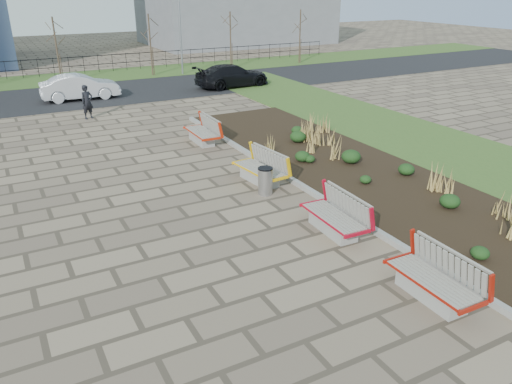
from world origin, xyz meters
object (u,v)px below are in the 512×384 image
bench_d (201,131)px  car_black (232,76)px  litter_bin (265,181)px  bench_a (433,277)px  bench_b (333,214)px  pedestrian (87,102)px  car_silver (80,87)px  bench_c (259,167)px  lamp_east (180,29)px

bench_d → car_black: car_black is taller
bench_d → litter_bin: 5.84m
bench_a → bench_b: same height
pedestrian → car_silver: size_ratio=0.38×
bench_b → bench_c: bearing=92.1°
bench_d → pedestrian: (-3.24, 6.10, 0.29)m
pedestrian → lamp_east: lamp_east is taller
bench_a → litter_bin: 6.38m
pedestrian → car_silver: (0.45, 4.42, -0.09)m
car_black → bench_a: bearing=159.9°
lamp_east → litter_bin: bearing=-104.0°
car_black → lamp_east: size_ratio=0.78×
pedestrian → lamp_east: (8.24, 9.46, 2.25)m
bench_b → bench_a: bearing=-87.9°
bench_c → car_silver: car_silver is taller
bench_d → pedestrian: bearing=118.7°
bench_c → bench_d: 4.86m
bench_d → pedestrian: size_ratio=1.32×
bench_c → lamp_east: size_ratio=0.35×
bench_d → bench_a: bearing=-89.3°
bench_d → car_silver: car_silver is taller
pedestrian → car_black: bearing=1.5°
car_silver → lamp_east: size_ratio=0.69×
litter_bin → car_silver: (-2.47, 16.35, 0.29)m
bench_b → car_black: (6.10, 18.67, 0.20)m
bench_b → bench_c: size_ratio=1.00×
car_black → lamp_east: lamp_east is taller
car_silver → car_black: 8.91m
bench_d → pedestrian: pedestrian is taller
bench_c → litter_bin: bearing=-114.3°
bench_b → lamp_east: bearing=80.5°
bench_b → car_silver: car_silver is taller
bench_a → lamp_east: bearing=80.7°
bench_c → litter_bin: (-0.32, -0.97, -0.08)m
bench_d → car_silver: size_ratio=0.51×
bench_c → bench_b: bearing=-96.2°
car_black → bench_b: bearing=157.3°
bench_c → lamp_east: lamp_east is taller
bench_c → car_black: (6.10, 14.68, 0.20)m
lamp_east → car_silver: bearing=-147.0°
bench_d → bench_b: bearing=-89.3°
bench_a → car_silver: bearing=97.9°
bench_c → car_silver: (-2.78, 15.38, 0.20)m
bench_a → bench_c: (0.00, 7.34, 0.00)m
bench_d → lamp_east: bearing=72.9°
bench_a → bench_b: 3.35m
car_silver → bench_d: bearing=-163.2°
bench_b → lamp_east: size_ratio=0.35×
pedestrian → bench_c: bearing=-93.7°
litter_bin → lamp_east: 22.20m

